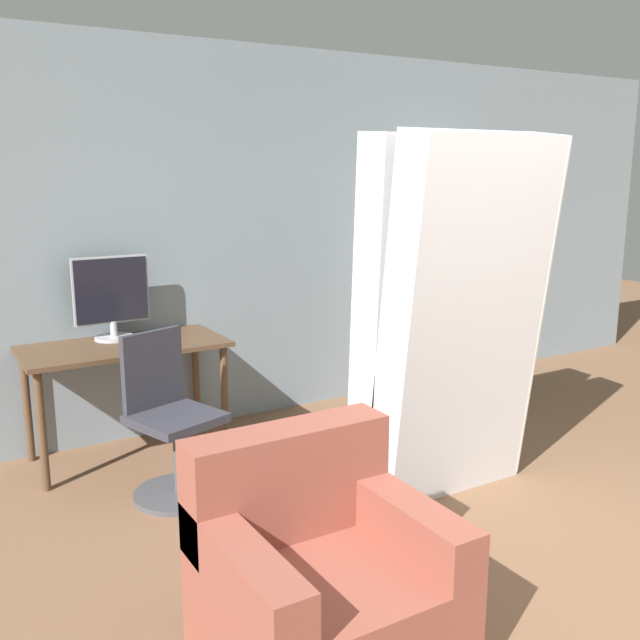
{
  "coord_description": "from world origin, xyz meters",
  "views": [
    {
      "loc": [
        -2.53,
        -1.37,
        1.85
      ],
      "look_at": [
        -0.6,
        1.84,
        1.05
      ],
      "focal_mm": 40.0,
      "sensor_mm": 36.0,
      "label": 1
    }
  ],
  "objects_px": {
    "mattress_near": "(465,320)",
    "armchair": "(319,578)",
    "monitor": "(112,296)",
    "mattress_far": "(432,312)",
    "office_chair": "(171,430)",
    "bookshelf": "(424,281)"
  },
  "relations": [
    {
      "from": "bookshelf",
      "to": "monitor",
      "type": "bearing_deg",
      "value": -179.69
    },
    {
      "from": "monitor",
      "to": "bookshelf",
      "type": "relative_size",
      "value": 0.29
    },
    {
      "from": "bookshelf",
      "to": "mattress_far",
      "type": "bearing_deg",
      "value": -127.57
    },
    {
      "from": "bookshelf",
      "to": "mattress_near",
      "type": "relative_size",
      "value": 0.9
    },
    {
      "from": "monitor",
      "to": "mattress_far",
      "type": "bearing_deg",
      "value": -43.27
    },
    {
      "from": "office_chair",
      "to": "armchair",
      "type": "xyz_separation_m",
      "value": [
        0.01,
        -1.63,
        -0.07
      ]
    },
    {
      "from": "office_chair",
      "to": "mattress_near",
      "type": "xyz_separation_m",
      "value": [
        1.43,
        -0.84,
        0.64
      ]
    },
    {
      "from": "monitor",
      "to": "mattress_far",
      "type": "relative_size",
      "value": 0.27
    },
    {
      "from": "mattress_far",
      "to": "mattress_near",
      "type": "bearing_deg",
      "value": -90.0
    },
    {
      "from": "office_chair",
      "to": "mattress_near",
      "type": "distance_m",
      "value": 1.77
    },
    {
      "from": "monitor",
      "to": "office_chair",
      "type": "distance_m",
      "value": 1.07
    },
    {
      "from": "armchair",
      "to": "office_chair",
      "type": "bearing_deg",
      "value": 90.44
    },
    {
      "from": "monitor",
      "to": "armchair",
      "type": "xyz_separation_m",
      "value": [
        0.08,
        -2.47,
        -0.72
      ]
    },
    {
      "from": "bookshelf",
      "to": "mattress_far",
      "type": "relative_size",
      "value": 0.9
    },
    {
      "from": "monitor",
      "to": "mattress_near",
      "type": "bearing_deg",
      "value": -48.38
    },
    {
      "from": "mattress_near",
      "to": "armchair",
      "type": "relative_size",
      "value": 2.41
    },
    {
      "from": "mattress_near",
      "to": "armchair",
      "type": "distance_m",
      "value": 1.77
    },
    {
      "from": "monitor",
      "to": "armchair",
      "type": "bearing_deg",
      "value": -88.1
    },
    {
      "from": "mattress_far",
      "to": "office_chair",
      "type": "bearing_deg",
      "value": 158.52
    },
    {
      "from": "bookshelf",
      "to": "office_chair",
      "type": "bearing_deg",
      "value": -161.13
    },
    {
      "from": "bookshelf",
      "to": "armchair",
      "type": "distance_m",
      "value": 3.58
    },
    {
      "from": "office_chair",
      "to": "bookshelf",
      "type": "distance_m",
      "value": 2.72
    }
  ]
}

